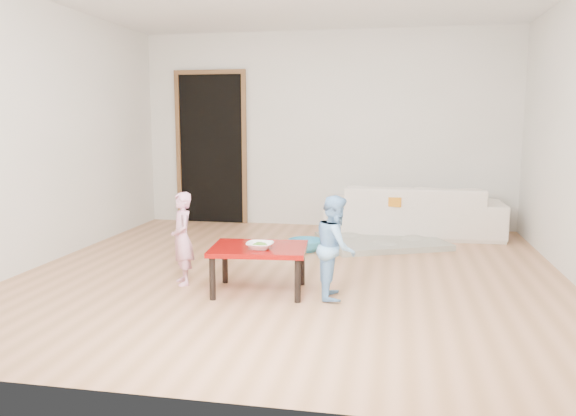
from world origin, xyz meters
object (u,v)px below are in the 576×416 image
(sofa, at_px, (413,210))
(red_table, at_px, (259,269))
(bowl, at_px, (260,246))
(child_pink, at_px, (182,239))
(child_blue, at_px, (336,247))
(basin, at_px, (306,245))

(sofa, distance_m, red_table, 3.00)
(sofa, relative_size, bowl, 9.77)
(sofa, bearing_deg, red_table, 63.41)
(child_pink, height_order, child_blue, child_blue)
(child_pink, distance_m, child_blue, 1.36)
(red_table, bearing_deg, bowl, -71.36)
(child_pink, xyz_separation_m, child_blue, (1.35, -0.12, 0.01))
(bowl, height_order, basin, bowl)
(bowl, relative_size, child_blue, 0.26)
(sofa, xyz_separation_m, red_table, (-1.32, -2.69, -0.12))
(child_pink, relative_size, child_blue, 0.97)
(bowl, bearing_deg, red_table, 108.64)
(red_table, bearing_deg, child_blue, -1.49)
(red_table, distance_m, bowl, 0.24)
(red_table, xyz_separation_m, child_blue, (0.64, -0.02, 0.22))
(child_pink, relative_size, basin, 2.04)
(bowl, xyz_separation_m, child_pink, (-0.74, 0.20, -0.01))
(bowl, distance_m, basin, 1.70)
(sofa, xyz_separation_m, child_pink, (-2.03, -2.58, 0.09))
(red_table, relative_size, child_pink, 0.96)
(red_table, height_order, bowl, bowl)
(basin, bearing_deg, red_table, -95.28)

